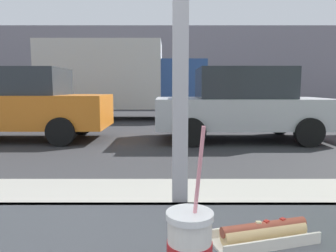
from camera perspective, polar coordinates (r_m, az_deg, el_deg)
The scene contains 8 objects.
ground_plane at distance 9.05m, azimuth 0.01°, elevation -1.20°, with size 60.00×60.00×0.00m, color #2D2D30.
sidewalk_strip at distance 2.84m, azimuth 0.60°, elevation -18.87°, with size 16.00×2.80×0.13m, color gray.
building_facade_far at distance 20.73m, azimuth -0.14°, elevation 10.51°, with size 28.00×1.20×5.08m, color gray.
soda_cup_left at distance 0.62m, azimuth 3.83°, elevation -21.53°, with size 0.09×0.09×0.31m.
hotdog_tray_near at distance 0.84m, azimuth 16.70°, elevation -17.96°, with size 0.27×0.16×0.05m.
parked_car_orange at distance 8.62m, azimuth -26.35°, elevation 3.61°, with size 4.62×1.88×1.76m.
parked_car_silver at distance 7.95m, azimuth 12.85°, elevation 3.88°, with size 4.15×2.07×1.76m.
box_truck at distance 13.10m, azimuth -8.98°, elevation 8.58°, with size 6.53×2.44×3.09m.
Camera 1 is at (-0.04, -0.95, 1.31)m, focal length 33.75 mm.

